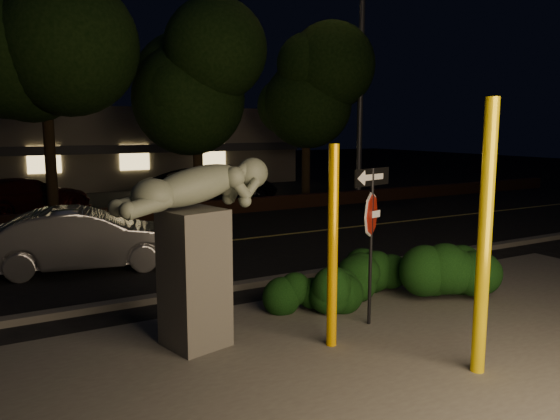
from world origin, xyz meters
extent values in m
plane|color=black|center=(0.00, 10.00, 0.00)|extent=(90.00, 90.00, 0.00)
cube|color=#4C4944|center=(0.00, -1.00, 0.01)|extent=(14.00, 6.00, 0.02)
cube|color=black|center=(0.00, 7.00, 0.01)|extent=(80.00, 8.00, 0.01)
cube|color=gold|center=(0.00, 7.00, 0.02)|extent=(80.00, 0.12, 0.00)
cube|color=#4C4944|center=(0.00, 2.90, 0.06)|extent=(80.00, 0.25, 0.12)
cube|color=#412315|center=(0.00, 11.30, 0.25)|extent=(40.00, 0.35, 0.50)
cube|color=black|center=(0.00, 17.00, 0.01)|extent=(40.00, 12.00, 0.01)
cube|color=#6C6256|center=(0.00, 25.00, 2.00)|extent=(22.00, 10.00, 4.00)
cube|color=#333338|center=(0.00, 19.90, 2.00)|extent=(22.00, 0.20, 0.40)
cube|color=#FFD87F|center=(-2.00, 19.95, 1.60)|extent=(1.40, 0.08, 1.20)
cube|color=#FFD87F|center=(2.00, 19.95, 1.60)|extent=(1.40, 0.08, 1.20)
cube|color=#FFD87F|center=(6.00, 19.95, 1.60)|extent=(1.40, 0.08, 1.20)
cylinder|color=black|center=(-2.50, 13.20, 2.12)|extent=(0.36, 0.36, 4.25)
ellipsoid|color=black|center=(-2.50, 13.20, 6.07)|extent=(5.20, 5.20, 4.68)
cylinder|color=black|center=(2.50, 12.80, 2.00)|extent=(0.36, 0.36, 4.00)
ellipsoid|color=black|center=(2.50, 12.80, 5.68)|extent=(4.80, 4.80, 4.32)
cylinder|color=black|center=(7.50, 13.30, 1.95)|extent=(0.36, 0.36, 3.90)
ellipsoid|color=black|center=(7.50, 13.30, 5.44)|extent=(4.40, 4.40, 3.96)
cylinder|color=#FFB200|center=(-0.51, -0.23, 1.42)|extent=(0.14, 0.14, 2.83)
cylinder|color=yellow|center=(0.61, -1.81, 1.70)|extent=(0.17, 0.17, 3.40)
cylinder|color=black|center=(0.47, 0.17, 1.22)|extent=(0.05, 0.05, 2.44)
cube|color=white|center=(0.47, 0.17, 1.74)|extent=(0.36, 0.12, 0.10)
cube|color=black|center=(0.47, 0.17, 2.31)|extent=(0.80, 0.24, 0.26)
cube|color=white|center=(0.47, 0.17, 2.31)|extent=(0.51, 0.15, 0.10)
cube|color=#4C4944|center=(-2.17, 0.71, 0.97)|extent=(0.91, 0.91, 1.94)
sphere|color=gray|center=(-1.14, 0.96, 2.38)|extent=(0.45, 0.45, 0.45)
ellipsoid|color=black|center=(0.11, 1.05, 0.46)|extent=(1.77, 0.86, 0.91)
ellipsoid|color=black|center=(1.39, 1.47, 0.58)|extent=(1.83, 1.08, 1.15)
ellipsoid|color=black|center=(2.45, 0.35, 0.54)|extent=(1.56, 0.99, 1.08)
cylinder|color=#4C4D51|center=(8.98, 11.60, 5.59)|extent=(0.22, 0.22, 11.17)
imported|color=#B3B2B7|center=(-2.76, 5.77, 0.67)|extent=(4.25, 2.12, 1.34)
imported|color=#3E0C0B|center=(-3.21, 14.43, 0.65)|extent=(4.86, 3.56, 1.31)
imported|color=black|center=(3.25, 13.39, 0.76)|extent=(5.71, 3.18, 1.51)
camera|label=1|loc=(-4.70, -6.23, 3.05)|focal=35.00mm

